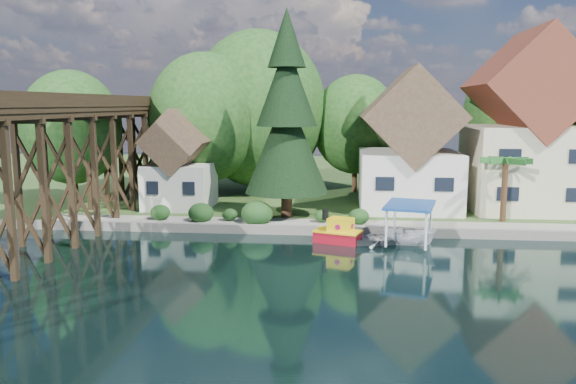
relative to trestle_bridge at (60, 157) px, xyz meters
name	(u,v)px	position (x,y,z in m)	size (l,w,h in m)	color
ground	(306,270)	(16.00, -5.17, -5.35)	(140.00, 140.00, 0.00)	black
bank	(326,180)	(16.00, 28.83, -5.10)	(140.00, 52.00, 0.50)	#314E1F
seawall	(374,232)	(20.00, 2.83, -5.04)	(60.00, 0.40, 0.62)	slate
promenade	(403,225)	(22.00, 4.13, -4.82)	(50.00, 2.60, 0.06)	gray
trestle_bridge	(60,157)	(0.00, 0.00, 0.00)	(4.12, 44.18, 9.30)	black
house_left	(409,150)	(23.00, 10.83, -0.21)	(7.64, 8.64, 11.02)	silver
house_center	(527,133)	(32.00, 11.33, 1.07)	(8.65, 9.18, 13.89)	beige
shed	(180,166)	(5.00, 9.33, -1.52)	(5.09, 5.40, 7.85)	silver
bg_trees	(333,120)	(17.00, 16.08, 1.94)	(49.90, 13.30, 10.57)	#382314
shrubs	(249,212)	(11.40, 4.09, -4.12)	(15.76, 2.47, 1.70)	#163C15
conifer	(287,119)	(13.82, 6.36, 2.29)	(6.02, 6.02, 14.82)	#382314
palm_tree	(506,162)	(29.12, 6.18, -0.68)	(4.29, 4.29, 4.78)	#382314
tugboat	(338,233)	(17.63, 0.94, -4.72)	(3.26, 2.43, 2.10)	#A80B1B
boat_white_a	(382,237)	(20.36, 0.96, -4.95)	(2.72, 3.81, 0.79)	silver
boat_canopy	(409,228)	(21.98, 0.53, -4.22)	(3.66, 4.62, 2.63)	silver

